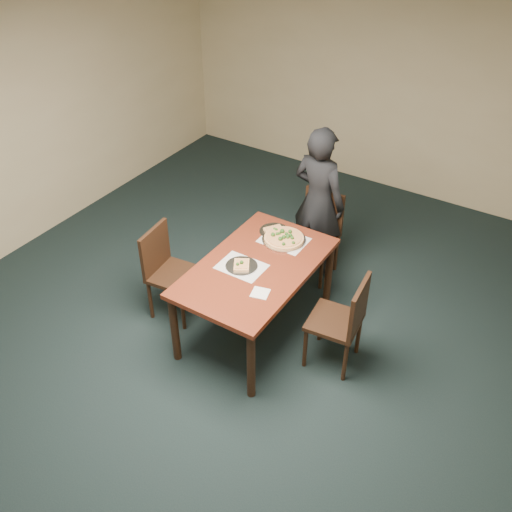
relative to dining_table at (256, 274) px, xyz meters
The scene contains 13 objects.
ground 1.01m from the dining_table, 86.81° to the right, with size 8.00×8.00×0.00m, color black.
room_shell 1.33m from the dining_table, 86.81° to the right, with size 8.00×8.00×8.00m.
dining_table is the anchor object (origin of this frame).
chair_far 1.12m from the dining_table, 87.31° to the left, with size 0.43×0.43×0.91m.
chair_left 0.89m from the dining_table, 165.90° to the right, with size 0.47×0.47×0.91m.
chair_right 0.86m from the dining_table, ahead, with size 0.46×0.46×0.91m.
diner 1.18m from the dining_table, 89.86° to the left, with size 0.58×0.38×1.59m, color black.
placemat_main 0.47m from the dining_table, 88.10° to the left, with size 0.42×0.32×0.00m, color white.
placemat_near 0.16m from the dining_table, 138.30° to the right, with size 0.40×0.30×0.00m, color white.
pizza_pan 0.47m from the dining_table, 88.07° to the left, with size 0.41×0.41×0.07m.
slice_plate_near 0.17m from the dining_table, 138.27° to the right, with size 0.28×0.28×0.06m.
slice_plate_far 0.56m from the dining_table, 103.99° to the left, with size 0.28×0.28×0.06m.
napkin 0.39m from the dining_table, 52.44° to the right, with size 0.14×0.14×0.01m, color white.
Camera 1 is at (2.05, -2.54, 3.77)m, focal length 40.00 mm.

